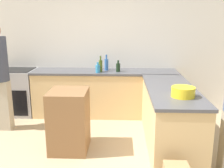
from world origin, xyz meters
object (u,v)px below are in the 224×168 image
at_px(range_oven, 17,92).
at_px(water_bottle_blue, 106,64).
at_px(wine_bottle_dark, 118,67).
at_px(dish_soap_bottle, 98,68).
at_px(olive_oil_bottle, 101,65).
at_px(island_table, 69,120).
at_px(mixing_bowl, 183,92).

xyz_separation_m(range_oven, water_bottle_blue, (1.76, 0.07, 0.56)).
bearing_deg(wine_bottle_dark, dish_soap_bottle, -165.68).
distance_m(wine_bottle_dark, dish_soap_bottle, 0.39).
bearing_deg(water_bottle_blue, olive_oil_bottle, -123.69).
xyz_separation_m(island_table, wine_bottle_dark, (0.67, 1.36, 0.53)).
height_order(mixing_bowl, dish_soap_bottle, dish_soap_bottle).
distance_m(mixing_bowl, wine_bottle_dark, 1.82).
xyz_separation_m(island_table, mixing_bowl, (1.52, -0.26, 0.51)).
distance_m(island_table, mixing_bowl, 1.63).
bearing_deg(water_bottle_blue, island_table, -106.56).
height_order(island_table, olive_oil_bottle, olive_oil_bottle).
relative_size(range_oven, wine_bottle_dark, 4.19).
relative_size(island_table, olive_oil_bottle, 2.97).
bearing_deg(island_table, mixing_bowl, -9.61).
distance_m(range_oven, wine_bottle_dark, 2.06).
xyz_separation_m(island_table, olive_oil_bottle, (0.35, 1.35, 0.57)).
relative_size(island_table, water_bottle_blue, 2.95).
height_order(water_bottle_blue, wine_bottle_dark, water_bottle_blue).
bearing_deg(island_table, dish_soap_bottle, 76.64).
bearing_deg(island_table, olive_oil_bottle, 75.64).
bearing_deg(dish_soap_bottle, wine_bottle_dark, 14.32).
relative_size(water_bottle_blue, dish_soap_bottle, 1.57).
height_order(mixing_bowl, olive_oil_bottle, olive_oil_bottle).
height_order(range_oven, olive_oil_bottle, olive_oil_bottle).
height_order(wine_bottle_dark, dish_soap_bottle, wine_bottle_dark).
xyz_separation_m(mixing_bowl, water_bottle_blue, (-1.08, 1.76, 0.05)).
distance_m(mixing_bowl, olive_oil_bottle, 1.99).
bearing_deg(wine_bottle_dark, island_table, -116.41).
xyz_separation_m(mixing_bowl, wine_bottle_dark, (-0.85, 1.61, 0.02)).
relative_size(water_bottle_blue, olive_oil_bottle, 1.00).
bearing_deg(olive_oil_bottle, dish_soap_bottle, -117.87).
height_order(island_table, mixing_bowl, mixing_bowl).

